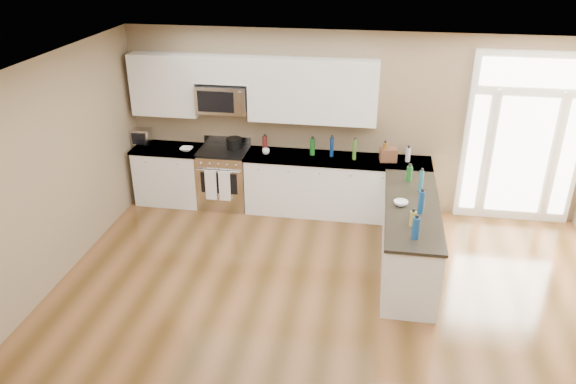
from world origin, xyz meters
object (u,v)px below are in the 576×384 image
at_px(peninsula_cabinet, 409,240).
at_px(kitchen_range, 224,177).
at_px(toaster_oven, 142,136).
at_px(stockpot, 234,143).

distance_m(peninsula_cabinet, kitchen_range, 3.23).
height_order(peninsula_cabinet, kitchen_range, kitchen_range).
relative_size(peninsula_cabinet, kitchen_range, 2.15).
distance_m(peninsula_cabinet, toaster_oven, 4.59).
bearing_deg(stockpot, peninsula_cabinet, -29.73).
height_order(kitchen_range, toaster_oven, toaster_oven).
bearing_deg(kitchen_range, peninsula_cabinet, -26.66).
bearing_deg(toaster_oven, kitchen_range, -10.48).
distance_m(peninsula_cabinet, stockpot, 3.20).
bearing_deg(kitchen_range, toaster_oven, 175.45).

